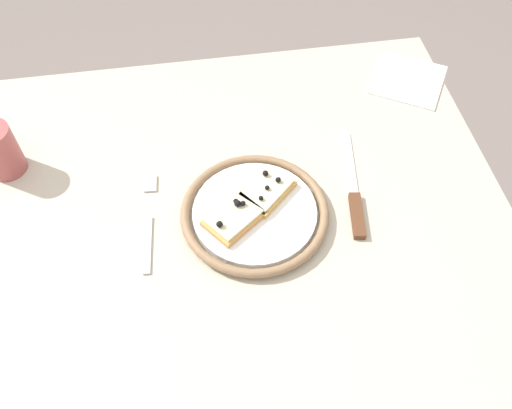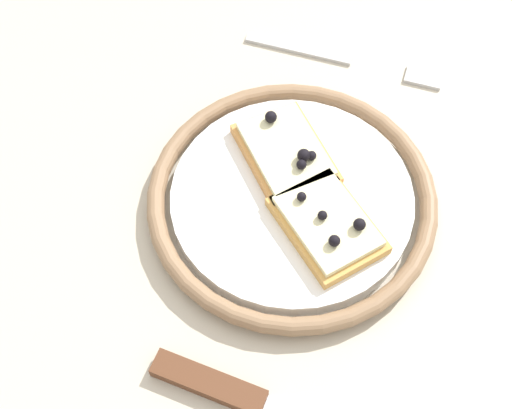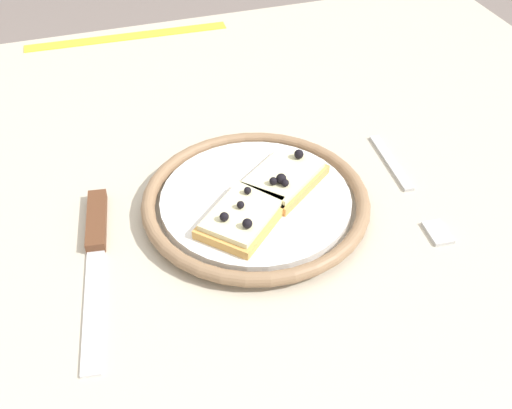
# 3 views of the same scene
# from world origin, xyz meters

# --- Properties ---
(ground_plane) EXTENTS (6.00, 6.00, 0.00)m
(ground_plane) POSITION_xyz_m (0.00, 0.00, 0.00)
(ground_plane) COLOR slate
(dining_table) EXTENTS (0.99, 0.93, 0.71)m
(dining_table) POSITION_xyz_m (0.00, 0.00, 0.63)
(dining_table) COLOR #BCB29E
(dining_table) RESTS_ON ground_plane
(plate) EXTENTS (0.25, 0.25, 0.02)m
(plate) POSITION_xyz_m (0.06, 0.04, 0.72)
(plate) COLOR white
(plate) RESTS_ON dining_table
(pizza_slice_near) EXTENTS (0.11, 0.11, 0.03)m
(pizza_slice_near) POSITION_xyz_m (0.08, 0.07, 0.74)
(pizza_slice_near) COLOR tan
(pizza_slice_near) RESTS_ON plate
(pizza_slice_far) EXTENTS (0.11, 0.11, 0.03)m
(pizza_slice_far) POSITION_xyz_m (0.02, 0.03, 0.74)
(pizza_slice_far) COLOR tan
(pizza_slice_far) RESTS_ON plate
(knife) EXTENTS (0.06, 0.24, 0.01)m
(knife) POSITION_xyz_m (0.23, 0.04, 0.72)
(knife) COLOR silver
(knife) RESTS_ON dining_table
(fork) EXTENTS (0.03, 0.20, 0.00)m
(fork) POSITION_xyz_m (-0.12, 0.06, 0.71)
(fork) COLOR #B9B9B9
(fork) RESTS_ON dining_table
(napkin) EXTENTS (0.19, 0.19, 0.00)m
(napkin) POSITION_xyz_m (0.42, 0.33, 0.71)
(napkin) COLOR white
(napkin) RESTS_ON dining_table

